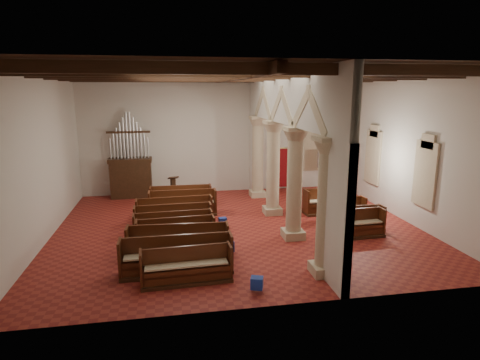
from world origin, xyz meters
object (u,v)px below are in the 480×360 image
nave_pew_0 (187,271)px  aisle_pew_0 (360,227)px  processional_banner (322,178)px  lectern (173,189)px  pipe_organ (131,171)px

nave_pew_0 → aisle_pew_0: bearing=18.3°
processional_banner → lectern: bearing=-173.5°
lectern → nave_pew_0: bearing=-105.0°
lectern → nave_pew_0: (0.23, -9.08, -0.15)m
pipe_organ → aisle_pew_0: size_ratio=2.49×
lectern → processional_banner: size_ratio=0.49×
pipe_organ → nave_pew_0: 10.14m
processional_banner → nave_pew_0: size_ratio=0.93×
lectern → aisle_pew_0: size_ratio=0.67×
lectern → pipe_organ: bearing=143.8°
pipe_organ → processional_banner: pipe_organ is taller
lectern → aisle_pew_0: 9.39m
pipe_organ → nave_pew_0: (2.29, -9.82, -1.03)m
processional_banner → aisle_pew_0: processional_banner is taller
nave_pew_0 → aisle_pew_0: size_ratio=1.46×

